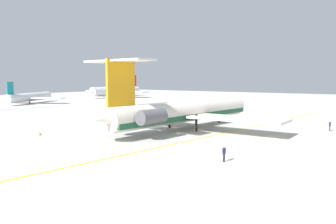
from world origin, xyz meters
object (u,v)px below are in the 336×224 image
Objects in this scene: main_jetliner at (183,111)px; ground_crew_near_nose at (330,124)px; ground_crew_near_tail at (224,152)px; safety_cone_wingtip at (40,134)px; safety_cone_nose at (182,111)px; airliner_mid_right at (31,97)px; airliner_far_right at (115,91)px.

main_jetliner reaches higher than ground_crew_near_nose.
main_jetliner is at bearing 155.79° from ground_crew_near_tail.
safety_cone_nose is at bearing 0.83° from safety_cone_wingtip.
ground_crew_near_nose is (12.34, -21.70, -2.04)m from main_jetliner.
ground_crew_near_nose is at bearing -108.74° from safety_cone_nose.
main_jetliner reaches higher than safety_cone_nose.
airliner_far_right is (45.57, 2.33, 0.74)m from airliner_mid_right.
safety_cone_nose is at bearing 149.75° from ground_crew_near_tail.
airliner_mid_right reaches higher than ground_crew_near_tail.
ground_crew_near_nose is 1.01× the size of ground_crew_near_tail.
safety_cone_nose is at bearing -110.36° from airliner_mid_right.
ground_crew_near_tail reaches higher than safety_cone_wingtip.
main_jetliner reaches higher than ground_crew_near_tail.
safety_cone_nose is at bearing 52.58° from airliner_far_right.
airliner_mid_right is 13.97× the size of ground_crew_near_tail.
main_jetliner is 72.65× the size of safety_cone_wingtip.
ground_crew_near_nose is at bearing -119.16° from airliner_mid_right.
airliner_far_right is at bearing 161.43° from ground_crew_near_tail.
main_jetliner reaches higher than safety_cone_wingtip.
airliner_far_right is 62.29× the size of safety_cone_wingtip.
safety_cone_nose is (3.99, -60.93, -2.01)m from airliner_mid_right.
ground_crew_near_nose is at bearing -50.44° from safety_cone_wingtip.
airliner_mid_right is at bearing -179.55° from ground_crew_near_tail.
main_jetliner is at bearing -129.45° from airliner_mid_right.
ground_crew_near_tail is (-17.11, -15.92, -2.04)m from main_jetliner.
main_jetliner is at bearing 6.96° from ground_crew_near_nose.
airliner_mid_right is at bearing -27.72° from ground_crew_near_nose.
ground_crew_near_tail is at bearing -136.50° from airliner_mid_right.
safety_cone_wingtip is at bearing 146.60° from main_jetliner.
safety_cone_wingtip is (-43.09, -0.62, 0.00)m from safety_cone_nose.
airliner_far_right is 106.10m from safety_cone_wingtip.
ground_crew_near_tail is 31.05m from safety_cone_wingtip.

